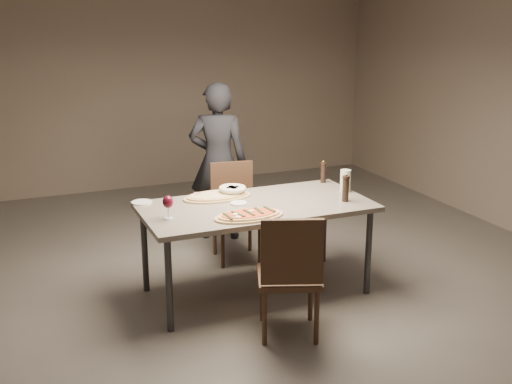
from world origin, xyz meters
name	(u,v)px	position (x,y,z in m)	size (l,w,h in m)	color
room	(256,122)	(0.00, 0.00, 1.40)	(7.00, 7.00, 7.00)	#59534D
dining_table	(256,211)	(0.00, 0.00, 0.69)	(1.80, 0.90, 0.75)	slate
zucchini_pizza	(249,215)	(-0.17, -0.28, 0.77)	(0.53, 0.30, 0.05)	tan
ham_pizza	(217,196)	(-0.22, 0.28, 0.77)	(0.57, 0.31, 0.04)	tan
bread_basket	(233,190)	(-0.09, 0.29, 0.80)	(0.22, 0.22, 0.08)	beige
oil_dish	(239,203)	(-0.13, 0.05, 0.76)	(0.13, 0.13, 0.02)	white
pepper_mill_left	(323,172)	(0.79, 0.37, 0.84)	(0.05, 0.05, 0.20)	black
pepper_mill_right	(346,188)	(0.69, -0.20, 0.86)	(0.06, 0.06, 0.23)	black
carafe	(345,181)	(0.83, 0.04, 0.84)	(0.09, 0.09, 0.19)	silver
wine_glass	(168,203)	(-0.73, -0.08, 0.87)	(0.08, 0.08, 0.18)	silver
side_plate	(142,202)	(-0.82, 0.38, 0.76)	(0.16, 0.16, 0.01)	white
chair_near	(290,270)	(-0.08, -0.79, 0.52)	(0.56, 0.56, 0.92)	#3F291A
chair_far	(234,206)	(0.12, 0.80, 0.49)	(0.46, 0.46, 0.88)	#3F291A
diner	(218,162)	(0.16, 1.35, 0.78)	(0.57, 0.37, 1.56)	black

